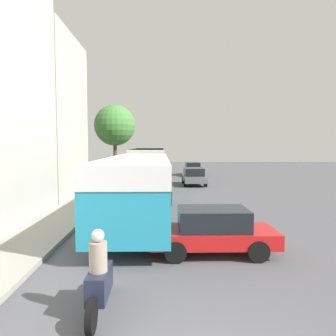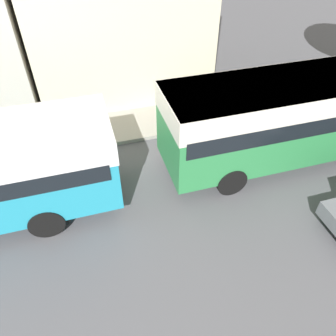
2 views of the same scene
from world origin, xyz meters
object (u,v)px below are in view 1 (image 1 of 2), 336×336
Objects in this scene: bus_lead at (138,179)px; car_crossing at (193,168)px; bus_following at (148,162)px; car_far_curb at (194,176)px; pedestrian_near_curb at (118,172)px; motorcycle_behind_lead at (99,279)px; car_distant at (213,230)px.

car_crossing is (4.53, 21.75, -1.10)m from bus_lead.
bus_following reaches higher than car_far_curb.
bus_following is 3.47m from pedestrian_near_curb.
bus_following is at bearing -35.89° from pedestrian_near_curb.
car_far_curb is (4.04, 20.94, 0.07)m from motorcycle_behind_lead.
car_crossing is 26.24m from car_distant.
car_distant is at bearing -59.26° from bus_lead.
car_distant is (2.86, 3.53, 0.06)m from motorcycle_behind_lead.
bus_lead is 2.77× the size of car_crossing.
pedestrian_near_curb is (-5.33, 18.45, 0.30)m from car_distant.
car_crossing is (4.53, 9.68, -1.22)m from bus_following.
car_crossing is at bearing 78.23° from bus_lead.
pedestrian_near_curb reaches higher than car_distant.
car_far_curb is (3.80, 12.99, -1.11)m from bus_lead.
bus_lead is 22.25m from car_crossing.
bus_lead is 6.59× the size of pedestrian_near_curb.
bus_lead is 1.22× the size of bus_following.
bus_following is at bearing 89.32° from motorcycle_behind_lead.
motorcycle_behind_lead is at bearing -90.68° from bus_following.
bus_lead is at bearing 88.30° from motorcycle_behind_lead.
car_far_curb reaches higher than car_distant.
bus_lead reaches higher than car_far_curb.
bus_lead is at bearing -101.77° from car_crossing.
car_crossing is at bearing 46.85° from pedestrian_near_curb.
car_distant is at bearing -80.95° from bus_following.
car_crossing is 8.79m from car_far_curb.
motorcycle_behind_lead is at bearing -100.92° from car_far_curb.
bus_lead is at bearing -79.09° from pedestrian_near_curb.
car_far_curb is at bearing -94.76° from car_crossing.
motorcycle_behind_lead is at bearing -83.59° from pedestrian_near_curb.
motorcycle_behind_lead is 1.29× the size of pedestrian_near_curb.
car_far_curb is at bearing 13.55° from bus_following.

